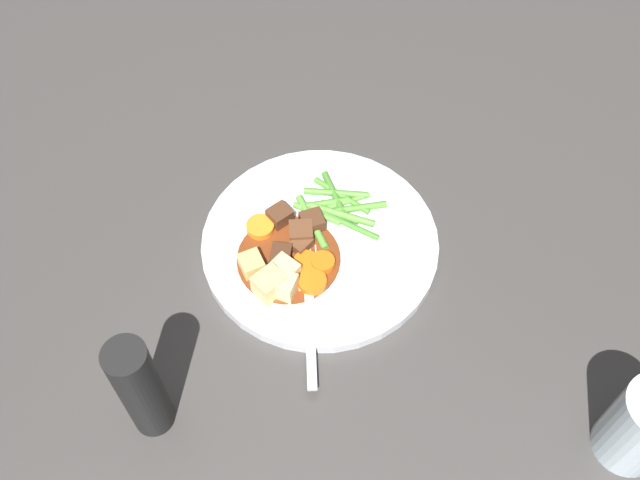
# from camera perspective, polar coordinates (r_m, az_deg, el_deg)

# --- Properties ---
(ground_plane) EXTENTS (3.00, 3.00, 0.00)m
(ground_plane) POSITION_cam_1_polar(r_m,az_deg,el_deg) (0.85, -0.00, -0.52)
(ground_plane) COLOR #423F3D
(dinner_plate) EXTENTS (0.27, 0.27, 0.01)m
(dinner_plate) POSITION_cam_1_polar(r_m,az_deg,el_deg) (0.85, -0.00, -0.26)
(dinner_plate) COLOR white
(dinner_plate) RESTS_ON ground_plane
(stew_sauce) EXTENTS (0.12, 0.12, 0.00)m
(stew_sauce) POSITION_cam_1_polar(r_m,az_deg,el_deg) (0.83, -2.45, -1.45)
(stew_sauce) COLOR brown
(stew_sauce) RESTS_ON dinner_plate
(carrot_slice_0) EXTENTS (0.05, 0.05, 0.01)m
(carrot_slice_0) POSITION_cam_1_polar(r_m,az_deg,el_deg) (0.85, -4.65, 0.96)
(carrot_slice_0) COLOR orange
(carrot_slice_0) RESTS_ON dinner_plate
(carrot_slice_1) EXTENTS (0.04, 0.04, 0.01)m
(carrot_slice_1) POSITION_cam_1_polar(r_m,az_deg,el_deg) (0.82, 0.23, -1.81)
(carrot_slice_1) COLOR orange
(carrot_slice_1) RESTS_ON dinner_plate
(carrot_slice_2) EXTENTS (0.04, 0.04, 0.01)m
(carrot_slice_2) POSITION_cam_1_polar(r_m,az_deg,el_deg) (0.81, -0.60, -3.29)
(carrot_slice_2) COLOR orange
(carrot_slice_2) RESTS_ON dinner_plate
(carrot_slice_3) EXTENTS (0.04, 0.04, 0.01)m
(carrot_slice_3) POSITION_cam_1_polar(r_m,az_deg,el_deg) (0.82, -1.06, -1.79)
(carrot_slice_3) COLOR orange
(carrot_slice_3) RESTS_ON dinner_plate
(potato_chunk_0) EXTENTS (0.03, 0.04, 0.03)m
(potato_chunk_0) POSITION_cam_1_polar(r_m,az_deg,el_deg) (0.80, -2.99, -3.54)
(potato_chunk_0) COLOR #EAD68C
(potato_chunk_0) RESTS_ON dinner_plate
(potato_chunk_1) EXTENTS (0.03, 0.03, 0.02)m
(potato_chunk_1) POSITION_cam_1_polar(r_m,az_deg,el_deg) (0.80, -2.73, -2.62)
(potato_chunk_1) COLOR #EAD68C
(potato_chunk_1) RESTS_ON dinner_plate
(potato_chunk_2) EXTENTS (0.03, 0.03, 0.02)m
(potato_chunk_2) POSITION_cam_1_polar(r_m,az_deg,el_deg) (0.81, -5.33, -1.91)
(potato_chunk_2) COLOR #DBBC6B
(potato_chunk_2) RESTS_ON dinner_plate
(potato_chunk_3) EXTENTS (0.03, 0.03, 0.03)m
(potato_chunk_3) POSITION_cam_1_polar(r_m,az_deg,el_deg) (0.80, -4.04, -3.41)
(potato_chunk_3) COLOR #E5CC7A
(potato_chunk_3) RESTS_ON dinner_plate
(meat_chunk_0) EXTENTS (0.02, 0.02, 0.02)m
(meat_chunk_0) POSITION_cam_1_polar(r_m,az_deg,el_deg) (0.83, -1.46, -0.36)
(meat_chunk_0) COLOR brown
(meat_chunk_0) RESTS_ON dinner_plate
(meat_chunk_1) EXTENTS (0.03, 0.03, 0.02)m
(meat_chunk_1) POSITION_cam_1_polar(r_m,az_deg,el_deg) (0.82, -3.04, -1.30)
(meat_chunk_1) COLOR #4C2B19
(meat_chunk_1) RESTS_ON dinner_plate
(meat_chunk_2) EXTENTS (0.03, 0.03, 0.02)m
(meat_chunk_2) POSITION_cam_1_polar(r_m,az_deg,el_deg) (0.85, -3.13, 1.86)
(meat_chunk_2) COLOR #56331E
(meat_chunk_2) RESTS_ON dinner_plate
(meat_chunk_3) EXTENTS (0.03, 0.03, 0.02)m
(meat_chunk_3) POSITION_cam_1_polar(r_m,az_deg,el_deg) (0.84, -0.61, 1.41)
(meat_chunk_3) COLOR #56331E
(meat_chunk_3) RESTS_ON dinner_plate
(meat_chunk_4) EXTENTS (0.04, 0.04, 0.02)m
(meat_chunk_4) POSITION_cam_1_polar(r_m,az_deg,el_deg) (0.84, -1.48, 0.54)
(meat_chunk_4) COLOR brown
(meat_chunk_4) RESTS_ON dinner_plate
(green_bean_0) EXTENTS (0.02, 0.06, 0.01)m
(green_bean_0) POSITION_cam_1_polar(r_m,az_deg,el_deg) (0.86, 1.11, 2.10)
(green_bean_0) COLOR #4C8E33
(green_bean_0) RESTS_ON dinner_plate
(green_bean_1) EXTENTS (0.05, 0.05, 0.01)m
(green_bean_1) POSITION_cam_1_polar(r_m,az_deg,el_deg) (0.87, 3.18, 2.53)
(green_bean_1) COLOR #599E38
(green_bean_1) RESTS_ON dinner_plate
(green_bean_2) EXTENTS (0.02, 0.06, 0.01)m
(green_bean_2) POSITION_cam_1_polar(r_m,az_deg,el_deg) (0.86, -0.23, 2.06)
(green_bean_2) COLOR #66AD42
(green_bean_2) RESTS_ON dinner_plate
(green_bean_3) EXTENTS (0.01, 0.08, 0.01)m
(green_bean_3) POSITION_cam_1_polar(r_m,az_deg,el_deg) (0.88, 1.70, 3.46)
(green_bean_3) COLOR #599E38
(green_bean_3) RESTS_ON dinner_plate
(green_bean_4) EXTENTS (0.02, 0.08, 0.01)m
(green_bean_4) POSITION_cam_1_polar(r_m,az_deg,el_deg) (0.85, 2.22, 1.21)
(green_bean_4) COLOR #4C8E33
(green_bean_4) RESTS_ON dinner_plate
(green_bean_5) EXTENTS (0.04, 0.07, 0.01)m
(green_bean_5) POSITION_cam_1_polar(r_m,az_deg,el_deg) (0.85, -0.62, 1.39)
(green_bean_5) COLOR #66AD42
(green_bean_5) RESTS_ON dinner_plate
(green_bean_6) EXTENTS (0.05, 0.07, 0.01)m
(green_bean_6) POSITION_cam_1_polar(r_m,az_deg,el_deg) (0.88, 1.22, 3.67)
(green_bean_6) COLOR #599E38
(green_bean_6) RESTS_ON dinner_plate
(green_bean_7) EXTENTS (0.04, 0.04, 0.01)m
(green_bean_7) POSITION_cam_1_polar(r_m,az_deg,el_deg) (0.87, 0.35, 2.86)
(green_bean_7) COLOR #599E38
(green_bean_7) RESTS_ON dinner_plate
(green_bean_8) EXTENTS (0.04, 0.06, 0.01)m
(green_bean_8) POSITION_cam_1_polar(r_m,az_deg,el_deg) (0.88, 1.08, 3.63)
(green_bean_8) COLOR #4C8E33
(green_bean_8) RESTS_ON dinner_plate
(green_bean_9) EXTENTS (0.06, 0.04, 0.01)m
(green_bean_9) POSITION_cam_1_polar(r_m,az_deg,el_deg) (0.87, 1.79, 2.87)
(green_bean_9) COLOR #66AD42
(green_bean_9) RESTS_ON dinner_plate
(green_bean_10) EXTENTS (0.03, 0.08, 0.01)m
(green_bean_10) POSITION_cam_1_polar(r_m,az_deg,el_deg) (0.86, 1.87, 1.90)
(green_bean_10) COLOR #66AD42
(green_bean_10) RESTS_ON dinner_plate
(fork) EXTENTS (0.14, 0.13, 0.00)m
(fork) POSITION_cam_1_polar(r_m,az_deg,el_deg) (0.79, -0.82, -5.33)
(fork) COLOR silver
(fork) RESTS_ON dinner_plate
(pepper_mill) EXTENTS (0.04, 0.04, 0.15)m
(pepper_mill) POSITION_cam_1_polar(r_m,az_deg,el_deg) (0.71, -13.66, -11.21)
(pepper_mill) COLOR black
(pepper_mill) RESTS_ON ground_plane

